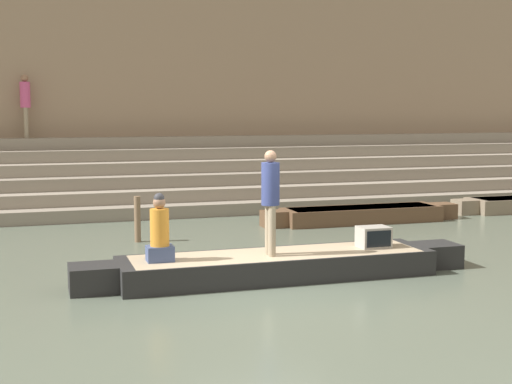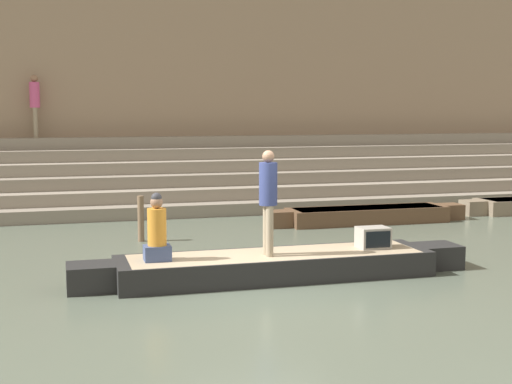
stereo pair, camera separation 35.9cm
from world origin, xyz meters
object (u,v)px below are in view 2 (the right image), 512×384
Objects in this scene: person_standing at (268,194)px; mooring_post at (141,219)px; moored_boat_shore at (367,215)px; rowboat_main at (275,265)px; person_on_steps at (35,101)px; tv_set at (373,238)px; person_rowing at (157,232)px.

person_standing reaches higher than mooring_post.
person_standing reaches higher than moored_boat_shore.
rowboat_main is 1.22m from person_standing.
person_standing is 11.24m from person_on_steps.
person_on_steps is at bearing 145.61° from moored_boat_shore.
person_standing is at bearing -129.24° from moored_boat_shore.
person_standing is at bearing -178.84° from tv_set.
tv_set reaches higher than rowboat_main.
rowboat_main is 11.44m from person_on_steps.
person_rowing is (-1.97, -0.01, 0.65)m from rowboat_main.
person_standing is 1.59× the size of person_rowing.
person_rowing is 7.74m from moored_boat_shore.
mooring_post is 7.21m from person_on_steps.
person_standing is at bearing -5.23° from person_rowing.
person_rowing is 4.01m from mooring_post.
tv_set is at bearing 2.09° from rowboat_main.
moored_boat_shore is at bearing -70.22° from person_on_steps.
moored_boat_shore is at bearing 9.63° from mooring_post.
person_on_steps reaches higher than mooring_post.
person_rowing is at bearing -92.90° from mooring_post.
rowboat_main is 1.82m from tv_set.
moored_boat_shore is at bearing 53.28° from rowboat_main.
person_standing is 0.96× the size of person_on_steps.
mooring_post is at bearing 129.52° from tv_set.
rowboat_main is 6.21× the size of person_rowing.
moored_boat_shore is (2.16, 4.93, -0.39)m from tv_set.
tv_set is 5.32m from mooring_post.
person_on_steps is (-5.78, 10.33, 2.45)m from tv_set.
rowboat_main is 4.36m from mooring_post.
person_rowing is at bearing -140.21° from moored_boat_shore.
mooring_post is at bearing -106.68° from person_on_steps.
rowboat_main is at bearing 177.94° from tv_set.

